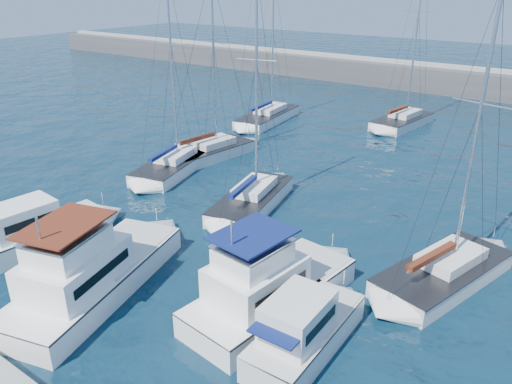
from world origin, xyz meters
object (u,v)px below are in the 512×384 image
Objects in this scene: sailboat_mid_a at (173,165)px; sailboat_mid_d at (444,273)px; sailboat_back_b at (402,121)px; motor_yacht_port_outer at (36,232)px; sailboat_mid_b at (210,152)px; sailboat_mid_c at (252,199)px; motor_yacht_stbd_outer at (303,332)px; motor_yacht_port_inner at (89,275)px; sailboat_back_a at (268,117)px; motor_yacht_stbd_inner at (266,290)px.

sailboat_mid_a is 1.09× the size of sailboat_mid_d.
sailboat_back_b is at bearing 52.33° from sailboat_mid_a.
motor_yacht_port_outer is 0.51× the size of sailboat_mid_b.
sailboat_mid_d is (12.86, -1.58, -0.02)m from sailboat_mid_c.
motor_yacht_stbd_outer is 0.41× the size of sailboat_mid_a.
sailboat_back_b is at bearing 72.92° from motor_yacht_port_inner.
sailboat_mid_c is 1.02× the size of sailboat_back_a.
sailboat_back_b is (-8.81, 34.51, -0.38)m from motor_yacht_stbd_outer.
motor_yacht_stbd_inner is at bearing 12.63° from motor_yacht_port_inner.
sailboat_back_b is (12.07, 6.45, 0.05)m from sailboat_back_a.
sailboat_back_a is 0.83× the size of sailboat_back_b.
motor_yacht_stbd_outer is 0.35× the size of sailboat_back_b.
sailboat_mid_c is (-9.79, 9.96, -0.41)m from motor_yacht_stbd_outer.
sailboat_back_a is (-10.82, 30.60, -0.62)m from motor_yacht_port_inner.
sailboat_mid_a is at bearing -88.36° from sailboat_back_a.
sailboat_back_b is at bearing 70.73° from sailboat_mid_b.
motor_yacht_port_outer is at bearing -75.72° from sailboat_mid_b.
motor_yacht_port_inner is at bearing -103.67° from sailboat_mid_c.
motor_yacht_port_inner is 0.70× the size of sailboat_mid_a.
sailboat_back_b reaches higher than motor_yacht_port_outer.
motor_yacht_stbd_outer is at bearing -32.94° from sailboat_mid_b.
motor_yacht_port_inner is 0.72× the size of sailboat_mid_c.
sailboat_mid_b is at bearing 138.03° from motor_yacht_stbd_outer.
sailboat_mid_a is 21.85m from sailboat_mid_d.
motor_yacht_port_inner is at bearing -57.87° from sailboat_mid_b.
sailboat_mid_d is at bearing -19.42° from sailboat_mid_c.
sailboat_mid_c is 24.56m from sailboat_back_b.
sailboat_mid_c is at bearing -64.99° from sailboat_back_a.
motor_yacht_stbd_outer is 8.94m from sailboat_mid_d.
sailboat_mid_a is at bearing -84.49° from sailboat_mid_b.
sailboat_back_b is at bearing 21.59° from sailboat_back_a.
motor_yacht_stbd_inner is (13.71, 2.62, 0.19)m from motor_yacht_port_outer.
sailboat_mid_b is at bearing 99.16° from motor_yacht_port_inner.
sailboat_back_a is 13.69m from sailboat_back_b.
sailboat_mid_b is 0.99× the size of sailboat_mid_c.
motor_yacht_port_outer is 13.96m from motor_yacht_stbd_inner.
motor_yacht_port_outer is 0.53× the size of sailboat_mid_d.
motor_yacht_stbd_inner is 33.74m from sailboat_back_b.
sailboat_mid_b is 1.01× the size of sailboat_back_a.
motor_yacht_port_inner is 1.19× the size of motor_yacht_stbd_inner.
sailboat_back_a is (-23.96, 19.68, -0.00)m from sailboat_mid_d.
motor_yacht_port_inner is 12.53m from sailboat_mid_c.
sailboat_back_a reaches higher than motor_yacht_stbd_inner.
sailboat_back_b reaches higher than sailboat_mid_a.
motor_yacht_port_outer is 36.60m from sailboat_back_b.
motor_yacht_port_outer is at bearing -87.87° from sailboat_back_a.
sailboat_mid_b reaches higher than motor_yacht_port_outer.
motor_yacht_stbd_inner is (7.35, 3.87, -0.00)m from motor_yacht_port_inner.
motor_yacht_port_outer is 21.77m from sailboat_mid_d.
motor_yacht_stbd_inner is at bearing -113.85° from sailboat_mid_d.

